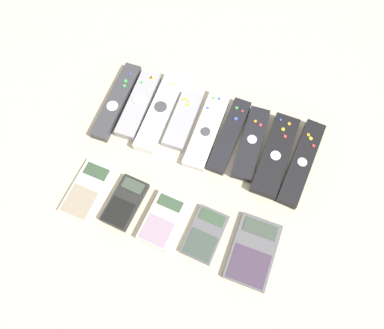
# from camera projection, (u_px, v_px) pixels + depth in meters

# --- Properties ---
(ground_plane) EXTENTS (3.00, 3.00, 0.00)m
(ground_plane) POSITION_uv_depth(u_px,v_px,m) (186.00, 181.00, 0.84)
(ground_plane) COLOR #B2A88E
(remote_0) EXTENTS (0.05, 0.22, 0.02)m
(remote_0) POSITION_uv_depth(u_px,v_px,m) (117.00, 101.00, 0.91)
(remote_0) COLOR #333338
(remote_0) RESTS_ON ground_plane
(remote_1) EXTENTS (0.06, 0.19, 0.02)m
(remote_1) POSITION_uv_depth(u_px,v_px,m) (139.00, 104.00, 0.91)
(remote_1) COLOR gray
(remote_1) RESTS_ON ground_plane
(remote_2) EXTENTS (0.05, 0.22, 0.03)m
(remote_2) POSITION_uv_depth(u_px,v_px,m) (160.00, 112.00, 0.90)
(remote_2) COLOR white
(remote_2) RESTS_ON ground_plane
(remote_3) EXTENTS (0.06, 0.15, 0.02)m
(remote_3) POSITION_uv_depth(u_px,v_px,m) (183.00, 120.00, 0.89)
(remote_3) COLOR gray
(remote_3) RESTS_ON ground_plane
(remote_4) EXTENTS (0.06, 0.21, 0.02)m
(remote_4) POSITION_uv_depth(u_px,v_px,m) (206.00, 129.00, 0.88)
(remote_4) COLOR silver
(remote_4) RESTS_ON ground_plane
(remote_5) EXTENTS (0.05, 0.20, 0.02)m
(remote_5) POSITION_uv_depth(u_px,v_px,m) (229.00, 135.00, 0.88)
(remote_5) COLOR black
(remote_5) RESTS_ON ground_plane
(remote_6) EXTENTS (0.06, 0.19, 0.02)m
(remote_6) POSITION_uv_depth(u_px,v_px,m) (251.00, 143.00, 0.87)
(remote_6) COLOR black
(remote_6) RESTS_ON ground_plane
(remote_7) EXTENTS (0.06, 0.21, 0.03)m
(remote_7) POSITION_uv_depth(u_px,v_px,m) (276.00, 155.00, 0.86)
(remote_7) COLOR black
(remote_7) RESTS_ON ground_plane
(remote_8) EXTENTS (0.06, 0.22, 0.02)m
(remote_8) POSITION_uv_depth(u_px,v_px,m) (302.00, 162.00, 0.85)
(remote_8) COLOR black
(remote_8) RESTS_ON ground_plane
(calculator_0) EXTENTS (0.07, 0.14, 0.01)m
(calculator_0) POSITION_uv_depth(u_px,v_px,m) (87.00, 190.00, 0.83)
(calculator_0) COLOR beige
(calculator_0) RESTS_ON ground_plane
(calculator_1) EXTENTS (0.07, 0.12, 0.02)m
(calculator_1) POSITION_uv_depth(u_px,v_px,m) (125.00, 202.00, 0.81)
(calculator_1) COLOR black
(calculator_1) RESTS_ON ground_plane
(calculator_2) EXTENTS (0.07, 0.12, 0.02)m
(calculator_2) POSITION_uv_depth(u_px,v_px,m) (162.00, 220.00, 0.80)
(calculator_2) COLOR beige
(calculator_2) RESTS_ON ground_plane
(calculator_3) EXTENTS (0.07, 0.12, 0.01)m
(calculator_3) POSITION_uv_depth(u_px,v_px,m) (205.00, 234.00, 0.79)
(calculator_3) COLOR #4C4C51
(calculator_3) RESTS_ON ground_plane
(calculator_4) EXTENTS (0.09, 0.14, 0.01)m
(calculator_4) POSITION_uv_depth(u_px,v_px,m) (253.00, 251.00, 0.78)
(calculator_4) COLOR #4C4C51
(calculator_4) RESTS_ON ground_plane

